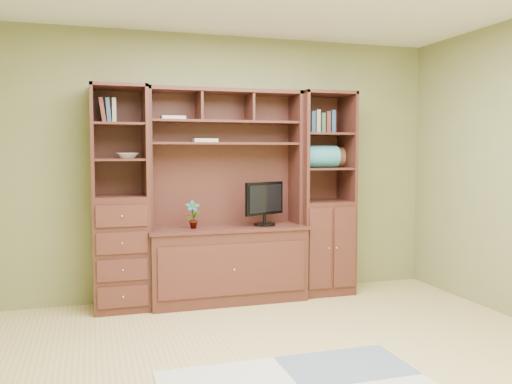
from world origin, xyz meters
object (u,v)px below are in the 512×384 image
object	(u,v)px
left_tower	(120,198)
monitor	(264,196)
center_hutch	(227,196)
right_tower	(323,193)

from	to	relation	value
left_tower	monitor	bearing A→B (deg)	-3.14
center_hutch	left_tower	bearing A→B (deg)	177.71
center_hutch	right_tower	size ratio (longest dim) A/B	1.00
right_tower	monitor	world-z (taller)	right_tower
monitor	right_tower	bearing A→B (deg)	-19.53
left_tower	right_tower	world-z (taller)	same
center_hutch	right_tower	world-z (taller)	same
center_hutch	monitor	xyz separation A→B (m)	(0.37, -0.03, -0.00)
center_hutch	left_tower	distance (m)	1.00
right_tower	monitor	xyz separation A→B (m)	(-0.66, -0.07, -0.00)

